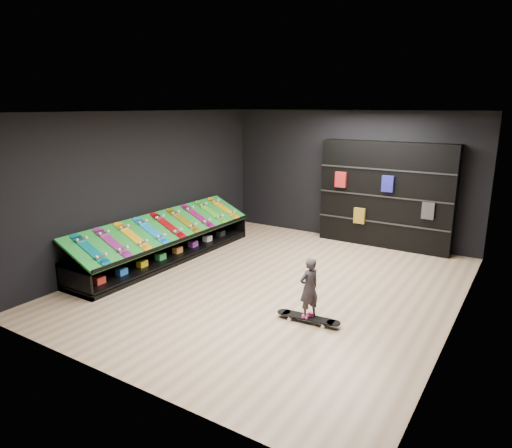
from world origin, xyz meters
The scene contains 20 objects.
floor centered at (0.00, 0.00, 0.00)m, with size 6.00×7.00×0.01m, color tan.
ceiling centered at (0.00, 0.00, 3.00)m, with size 6.00×7.00×0.01m, color white.
wall_back centered at (0.00, 3.50, 1.50)m, with size 6.00×0.02×3.00m, color black.
wall_front centered at (0.00, -3.50, 1.50)m, with size 6.00×0.02×3.00m, color black.
wall_left centered at (-3.00, 0.00, 1.50)m, with size 0.02×7.00×3.00m, color black.
wall_right centered at (3.00, 0.00, 1.50)m, with size 0.02×7.00×3.00m, color black.
display_rack centered at (-2.55, 0.00, 0.25)m, with size 0.90×4.50×0.50m, color black, non-canonical shape.
turf_ramp centered at (-2.50, 0.00, 0.71)m, with size 1.00×4.50×0.04m, color #116C1F.
back_shelving centered at (0.93, 3.32, 1.17)m, with size 2.93×0.34×2.35m, color black.
floor_skateboard centered at (1.17, -1.01, 0.04)m, with size 0.98×0.22×0.09m, color black, non-canonical shape.
child centered at (1.17, -1.01, 0.36)m, with size 0.21×0.15×0.55m, color black.
display_board_0 centered at (-2.49, -1.90, 0.74)m, with size 0.98×0.22×0.09m, color #0C8C99, non-canonical shape.
display_board_1 centered at (-2.49, -1.42, 0.74)m, with size 0.98×0.22×0.09m, color #2626BF, non-canonical shape.
display_board_2 centered at (-2.49, -0.95, 0.74)m, with size 0.98×0.22×0.09m, color orange, non-canonical shape.
display_board_3 centered at (-2.49, -0.48, 0.74)m, with size 0.98×0.22×0.09m, color blue, non-canonical shape.
display_board_4 centered at (-2.49, 0.00, 0.74)m, with size 0.98×0.22×0.09m, color red, non-canonical shape.
display_board_5 centered at (-2.49, 0.48, 0.74)m, with size 0.98×0.22×0.09m, color yellow, non-canonical shape.
display_board_6 centered at (-2.49, 0.95, 0.74)m, with size 0.98×0.22×0.09m, color #E5198C, non-canonical shape.
display_board_7 centered at (-2.49, 1.42, 0.74)m, with size 0.98×0.22×0.09m, color green, non-canonical shape.
display_board_8 centered at (-2.49, 1.90, 0.74)m, with size 0.98×0.22×0.09m, color yellow, non-canonical shape.
Camera 1 is at (3.80, -6.62, 3.10)m, focal length 32.00 mm.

